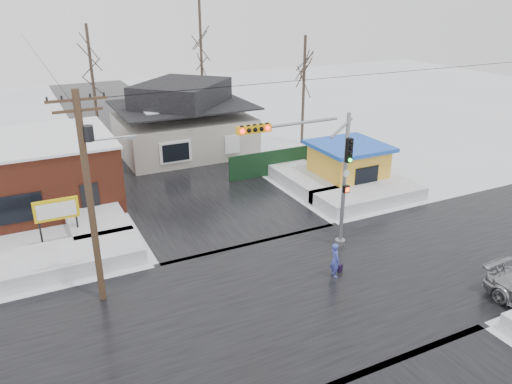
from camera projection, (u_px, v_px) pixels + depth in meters
name	position (u px, v px, depth m)	size (l,w,h in m)	color
ground	(305.00, 293.00, 21.87)	(120.00, 120.00, 0.00)	white
road_ns	(305.00, 293.00, 21.87)	(10.00, 120.00, 0.02)	black
road_ew	(305.00, 293.00, 21.87)	(120.00, 10.00, 0.02)	black
snowbank_nw	(67.00, 259.00, 23.82)	(7.00, 3.00, 0.80)	white
snowbank_ne	(369.00, 195.00, 31.25)	(7.00, 3.00, 0.80)	white
snowbank_nside_w	(92.00, 213.00, 28.80)	(3.00, 8.00, 0.80)	white
snowbank_nside_e	(300.00, 176.00, 34.57)	(3.00, 8.00, 0.80)	white
traffic_signal	(319.00, 167.00, 23.64)	(6.05, 0.68, 7.00)	gray
utility_pole	(90.00, 188.00, 19.59)	(3.15, 0.44, 9.00)	#382619
brick_building	(9.00, 175.00, 29.84)	(12.20, 8.20, 4.12)	brown
marquee_sign	(56.00, 211.00, 25.32)	(2.20, 0.21, 2.55)	black
house	(183.00, 121.00, 39.98)	(10.40, 8.40, 5.76)	#AEA89D
kiosk	(348.00, 164.00, 33.54)	(4.60, 4.60, 2.88)	yellow
fence	(280.00, 162.00, 35.84)	(8.00, 0.12, 1.80)	black
tree_far_left	(89.00, 51.00, 38.83)	(3.00, 3.00, 10.00)	#332821
tree_far_mid	(200.00, 24.00, 44.01)	(3.00, 3.00, 12.00)	#332821
tree_far_right	(305.00, 58.00, 40.74)	(3.00, 3.00, 9.00)	#332821
pedestrian	(335.00, 260.00, 22.84)	(0.61, 0.40, 1.68)	#3F4BB3
shopping_bag	(340.00, 269.00, 23.44)	(0.28, 0.12, 0.35)	black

